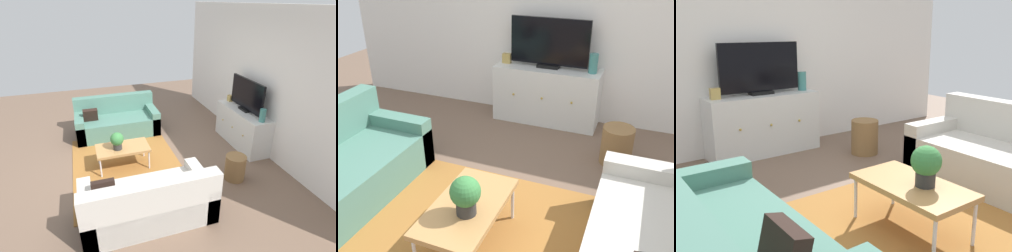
% 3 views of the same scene
% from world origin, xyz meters
% --- Properties ---
extents(ground_plane, '(10.00, 10.00, 0.00)m').
position_xyz_m(ground_plane, '(0.00, 0.00, 0.00)').
color(ground_plane, brown).
extents(wall_back, '(6.40, 0.12, 2.70)m').
position_xyz_m(wall_back, '(0.00, 2.55, 1.35)').
color(wall_back, white).
rests_on(wall_back, ground_plane).
extents(area_rug, '(2.50, 1.90, 0.01)m').
position_xyz_m(area_rug, '(0.00, -0.15, 0.01)').
color(area_rug, '#9E662D').
rests_on(area_rug, ground_plane).
extents(couch_right_side, '(0.87, 1.77, 0.81)m').
position_xyz_m(couch_right_side, '(1.44, -0.10, 0.27)').
color(couch_right_side, beige).
rests_on(couch_right_side, ground_plane).
extents(coffee_table, '(0.51, 0.92, 0.41)m').
position_xyz_m(coffee_table, '(0.02, -0.21, 0.37)').
color(coffee_table, '#B7844C').
rests_on(coffee_table, ground_plane).
extents(potted_plant, '(0.23, 0.23, 0.31)m').
position_xyz_m(potted_plant, '(0.06, -0.30, 0.58)').
color(potted_plant, '#2D2D2D').
rests_on(potted_plant, coffee_table).
extents(tv_console, '(1.38, 0.47, 0.75)m').
position_xyz_m(tv_console, '(-0.07, 2.27, 0.38)').
color(tv_console, silver).
rests_on(tv_console, ground_plane).
extents(flat_screen_tv, '(1.02, 0.16, 0.63)m').
position_xyz_m(flat_screen_tv, '(-0.07, 2.29, 1.07)').
color(flat_screen_tv, black).
rests_on(flat_screen_tv, tv_console).
extents(glass_vase, '(0.11, 0.11, 0.24)m').
position_xyz_m(glass_vase, '(0.50, 2.27, 0.88)').
color(glass_vase, teal).
rests_on(glass_vase, tv_console).
extents(mantel_clock, '(0.11, 0.07, 0.13)m').
position_xyz_m(mantel_clock, '(-0.64, 2.27, 0.82)').
color(mantel_clock, tan).
rests_on(mantel_clock, tv_console).
extents(wicker_basket, '(0.34, 0.34, 0.43)m').
position_xyz_m(wicker_basket, '(0.96, 1.52, 0.21)').
color(wicker_basket, olive).
rests_on(wicker_basket, ground_plane).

